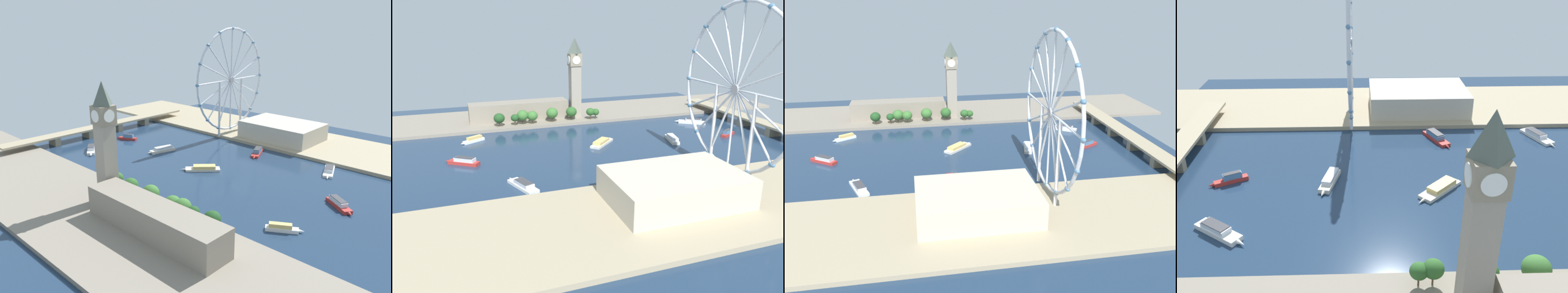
{
  "view_description": "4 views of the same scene",
  "coord_description": "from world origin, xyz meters",
  "views": [
    {
      "loc": [
        -249.35,
        -205.4,
        123.98
      ],
      "look_at": [
        15.74,
        43.43,
        9.05
      ],
      "focal_mm": 36.93,
      "sensor_mm": 36.0,
      "label": 1
    },
    {
      "loc": [
        296.51,
        -107.2,
        105.4
      ],
      "look_at": [
        13.39,
        -8.84,
        7.11
      ],
      "focal_mm": 36.07,
      "sensor_mm": 36.0,
      "label": 2
    },
    {
      "loc": [
        346.19,
        -27.89,
        140.47
      ],
      "look_at": [
        10.27,
        29.55,
        8.66
      ],
      "focal_mm": 38.1,
      "sensor_mm": 36.0,
      "label": 3
    },
    {
      "loc": [
        -222.04,
        57.46,
        133.55
      ],
      "look_at": [
        7.56,
        50.03,
        20.89
      ],
      "focal_mm": 40.33,
      "sensor_mm": 36.0,
      "label": 4
    }
  ],
  "objects": [
    {
      "name": "tour_boat_4",
      "position": [
        -8.76,
        11.76,
        1.87
      ],
      "size": [
        28.01,
        28.48,
        4.47
      ],
      "rotation": [
        0.0,
        0.0,
        2.34
      ],
      "color": "beige",
      "rests_on": "ground_plane"
    },
    {
      "name": "ferris_wheel",
      "position": [
        92.97,
        63.35,
        61.66
      ],
      "size": [
        111.6,
        3.2,
        114.29
      ],
      "color": "silver",
      "rests_on": "riverbank_right"
    },
    {
      "name": "tour_boat_1",
      "position": [
        -45.25,
        127.23,
        2.15
      ],
      "size": [
        22.39,
        29.12,
        5.33
      ],
      "rotation": [
        0.0,
        0.0,
        4.1
      ],
      "color": "white",
      "rests_on": "ground_plane"
    },
    {
      "name": "tour_boat_0",
      "position": [
        2.0,
        75.45,
        2.17
      ],
      "size": [
        29.8,
        12.23,
        5.06
      ],
      "rotation": [
        0.0,
        0.0,
        2.91
      ],
      "color": "beige",
      "rests_on": "ground_plane"
    },
    {
      "name": "riverside_hall",
      "position": [
        114.51,
        9.67,
        11.76
      ],
      "size": [
        53.46,
        77.7,
        17.52
      ],
      "primitive_type": "cube",
      "color": "#BCB29E",
      "rests_on": "riverbank_right"
    },
    {
      "name": "ground_plane",
      "position": [
        0.0,
        0.0,
        0.0
      ],
      "size": [
        417.16,
        417.16,
        0.0
      ],
      "primitive_type": "plane",
      "color": "#1E334C"
    },
    {
      "name": "tour_boat_2",
      "position": [
        60.42,
        -69.95,
        1.95
      ],
      "size": [
        31.98,
        17.21,
        4.88
      ],
      "rotation": [
        0.0,
        0.0,
        3.51
      ],
      "color": "white",
      "rests_on": "ground_plane"
    },
    {
      "name": "riverbank_right",
      "position": [
        123.58,
        0.0,
        1.5
      ],
      "size": [
        90.0,
        520.0,
        3.0
      ],
      "primitive_type": "cube",
      "color": "tan",
      "rests_on": "ground_plane"
    },
    {
      "name": "tour_boat_3",
      "position": [
        4.6,
        134.08,
        2.39
      ],
      "size": [
        13.69,
        22.07,
        6.11
      ],
      "rotation": [
        0.0,
        0.0,
        2.05
      ],
      "color": "#B22D28",
      "rests_on": "ground_plane"
    },
    {
      "name": "clock_tower",
      "position": [
        -101.89,
        16.64,
        46.5
      ],
      "size": [
        13.43,
        13.43,
        83.43
      ],
      "color": "gray",
      "rests_on": "riverbank_left"
    },
    {
      "name": "tree_row_embankment",
      "position": [
        -87.77,
        -21.25,
        11.71
      ],
      "size": [
        13.49,
        110.11,
        14.77
      ],
      "color": "#513823",
      "rests_on": "riverbank_left"
    },
    {
      "name": "tour_boat_5",
      "position": [
        59.85,
        2.94,
        2.26
      ],
      "size": [
        30.22,
        16.72,
        5.67
      ],
      "rotation": [
        0.0,
        0.0,
        3.54
      ],
      "color": "#B22D28",
      "rests_on": "ground_plane"
    }
  ]
}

